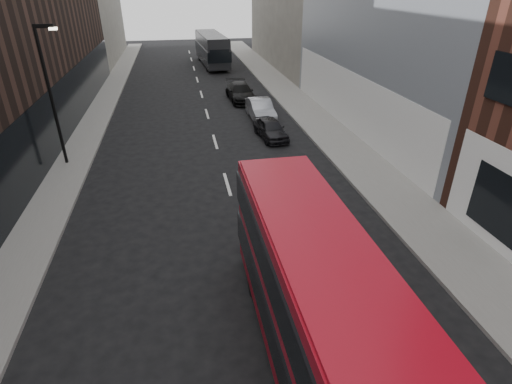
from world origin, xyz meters
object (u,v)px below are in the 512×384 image
grey_bus (212,49)px  car_c (241,92)px  red_bus (318,305)px  street_lamp (51,88)px  car_b (261,109)px  car_a (271,129)px

grey_bus → car_c: 16.31m
red_bus → grey_bus: 42.54m
car_c → grey_bus: bearing=90.2°
street_lamp → red_bus: (9.02, -15.01, -1.97)m
street_lamp → car_b: bearing=26.6°
car_a → car_c: size_ratio=0.76×
red_bus → car_a: (2.76, 17.01, -1.58)m
red_bus → car_b: bearing=82.0°
street_lamp → car_b: street_lamp is taller
street_lamp → car_c: street_lamp is taller
grey_bus → car_a: bearing=-90.7°
street_lamp → car_a: bearing=9.6°
car_b → car_c: size_ratio=0.90×
street_lamp → red_bus: street_lamp is taller
grey_bus → car_a: (1.28, -25.51, -1.25)m
car_c → street_lamp: bearing=-137.8°
car_b → car_a: bearing=-93.2°
red_bus → car_a: 17.30m
street_lamp → car_c: bearing=44.9°
street_lamp → red_bus: size_ratio=0.71×
grey_bus → car_a: size_ratio=2.98×
street_lamp → red_bus: bearing=-59.0°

